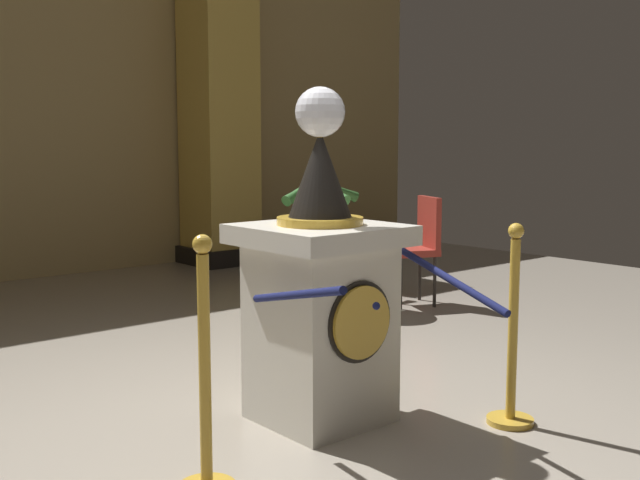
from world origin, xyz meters
TOP-DOWN VIEW (x-y plane):
  - ground_plane at (0.00, 0.00)m, footprint 12.17×12.17m
  - pedestal_clock at (0.14, -0.08)m, footprint 0.73×0.73m
  - stanchion_near at (-0.77, -0.42)m, footprint 0.24×0.24m
  - stanchion_far at (0.84, -0.76)m, footprint 0.24×0.24m
  - velvet_rope at (0.04, -0.59)m, footprint 1.01×0.99m
  - column_right at (2.65, 4.70)m, footprint 0.84×0.84m
  - potted_palm_right at (2.15, 2.34)m, footprint 0.90×0.89m
  - cafe_table at (2.05, 1.72)m, footprint 0.56×0.56m
  - cafe_chair_red at (2.67, 1.54)m, footprint 0.53×0.53m

SIDE VIEW (x-z plane):
  - ground_plane at x=0.00m, z-range 0.00..0.00m
  - potted_palm_right at x=2.15m, z-range -0.22..0.94m
  - stanchion_far at x=0.84m, z-range -0.16..0.88m
  - stanchion_near at x=-0.77m, z-range -0.16..0.92m
  - cafe_table at x=2.05m, z-range 0.10..0.83m
  - cafe_chair_red at x=2.67m, z-range 0.09..1.05m
  - pedestal_clock at x=0.14m, z-range -0.20..1.51m
  - velvet_rope at x=0.04m, z-range 0.68..0.90m
  - column_right at x=2.65m, z-range -0.01..3.90m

